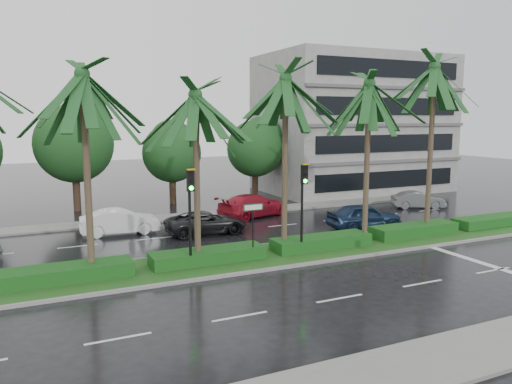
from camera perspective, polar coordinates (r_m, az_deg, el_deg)
name	(u,v)px	position (r m, az deg, el deg)	size (l,w,h in m)	color
ground	(277,263)	(23.13, 2.44, -8.10)	(120.00, 120.00, 0.00)	black
near_sidewalk	(448,358)	(15.40, 21.07, -17.28)	(40.00, 2.40, 0.12)	slate
far_sidewalk	(195,215)	(33.91, -6.95, -2.67)	(40.00, 2.00, 0.12)	slate
median	(268,256)	(23.96, 1.34, -7.30)	(36.00, 4.00, 0.15)	gray
hedge	(268,248)	(23.86, 1.34, -6.45)	(35.20, 1.40, 0.60)	#164F1A
lane_markings	(338,257)	(24.28, 9.34, -7.38)	(34.00, 13.06, 0.01)	silver
palm_row	(243,91)	(22.57, -1.51, 11.42)	(26.30, 4.20, 9.97)	#463928
signal_median_left	(190,204)	(21.21, -7.52, -1.37)	(0.34, 0.42, 4.36)	black
signal_median_right	(303,195)	(23.43, 5.41, -0.39)	(0.34, 0.42, 4.36)	black
street_sign	(253,218)	(22.60, -0.34, -2.93)	(0.95, 0.09, 2.60)	black
bg_trees	(160,144)	(38.45, -10.94, 5.45)	(33.03, 5.46, 7.88)	#332117
building	(353,124)	(46.48, 10.98, 7.63)	(16.00, 10.00, 12.00)	gray
car_white	(120,222)	(29.54, -15.28, -3.27)	(4.40, 1.54, 1.45)	white
car_darkgrey	(206,222)	(28.75, -5.70, -3.48)	(4.68, 2.16, 1.30)	black
car_red	(254,205)	(33.46, -0.27, -1.54)	(5.25, 2.14, 1.52)	maroon
car_blue	(364,216)	(30.60, 12.27, -2.69)	(4.49, 1.81, 1.53)	#182B4A
car_grey	(418,200)	(38.41, 18.02, -0.87)	(3.75, 1.31, 1.24)	slate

